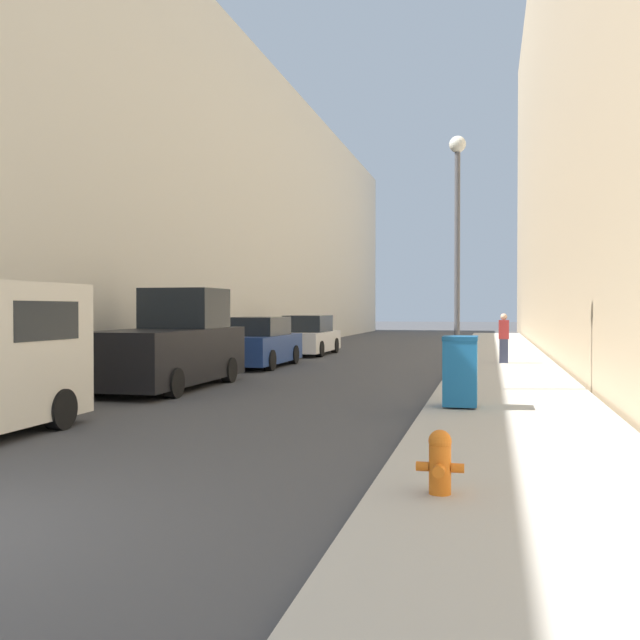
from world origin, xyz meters
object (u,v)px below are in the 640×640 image
object	(u,v)px
fire_hydrant	(440,461)
lamppost	(457,238)
trash_bin	(460,371)
parked_sedan_far	(308,337)
pickup_truck	(172,347)
pedestrian_on_sidewalk	(504,338)
parked_sedan_near	(259,344)

from	to	relation	value
fire_hydrant	lamppost	xyz separation A→B (m)	(-0.25, 8.99, 2.97)
trash_bin	parked_sedan_far	xyz separation A→B (m)	(-6.76, 15.47, -0.05)
pickup_truck	pedestrian_on_sidewalk	distance (m)	11.16
parked_sedan_near	pedestrian_on_sidewalk	size ratio (longest dim) A/B	2.81
fire_hydrant	trash_bin	bearing A→B (deg)	90.54
fire_hydrant	lamppost	distance (m)	9.47
trash_bin	pickup_truck	distance (m)	7.44
lamppost	pickup_truck	xyz separation A→B (m)	(-6.69, -0.07, -2.45)
pickup_truck	parked_sedan_near	size ratio (longest dim) A/B	1.18
parked_sedan_far	pedestrian_on_sidewalk	bearing A→B (deg)	-31.29
pedestrian_on_sidewalk	trash_bin	bearing A→B (deg)	-95.00
pickup_truck	parked_sedan_far	bearing A→B (deg)	89.48
pickup_truck	trash_bin	bearing A→B (deg)	-22.36
parked_sedan_far	fire_hydrant	bearing A→B (deg)	-72.45
lamppost	pickup_truck	bearing A→B (deg)	-179.44
trash_bin	pedestrian_on_sidewalk	world-z (taller)	pedestrian_on_sidewalk
trash_bin	parked_sedan_far	world-z (taller)	parked_sedan_far
fire_hydrant	parked_sedan_far	distance (m)	22.62
parked_sedan_near	parked_sedan_far	distance (m)	6.30
trash_bin	fire_hydrant	bearing A→B (deg)	-89.46
lamppost	pedestrian_on_sidewalk	size ratio (longest dim) A/B	3.45
pedestrian_on_sidewalk	fire_hydrant	bearing A→B (deg)	-93.01
fire_hydrant	lamppost	bearing A→B (deg)	91.56
fire_hydrant	parked_sedan_far	bearing A→B (deg)	107.55
pickup_truck	pedestrian_on_sidewalk	bearing A→B (deg)	45.50
trash_bin	pickup_truck	bearing A→B (deg)	157.64
parked_sedan_near	trash_bin	bearing A→B (deg)	-53.40
fire_hydrant	lamppost	world-z (taller)	lamppost
trash_bin	pickup_truck	xyz separation A→B (m)	(-6.88, 2.83, 0.20)
fire_hydrant	pedestrian_on_sidewalk	xyz separation A→B (m)	(0.89, 16.88, 0.48)
lamppost	fire_hydrant	bearing A→B (deg)	-88.44
pickup_truck	pedestrian_on_sidewalk	size ratio (longest dim) A/B	3.31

